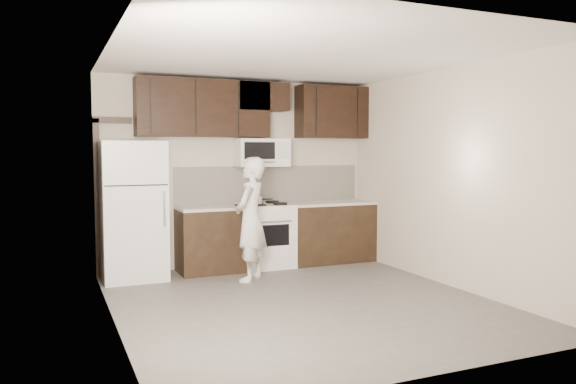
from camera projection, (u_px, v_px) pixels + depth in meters
floor at (302, 302)px, 6.23m from camera, size 4.50×4.50×0.00m
back_wall at (238, 173)px, 8.19m from camera, size 4.00×0.00×4.00m
ceiling at (303, 55)px, 6.03m from camera, size 4.50×4.50×0.00m
counter_run at (284, 234)px, 8.21m from camera, size 2.95×0.64×0.91m
stove at (265, 235)px, 8.09m from camera, size 0.76×0.66×0.94m
backsplash at (270, 184)px, 8.39m from camera, size 2.90×0.02×0.54m
upper_cabinets at (255, 109)px, 8.04m from camera, size 3.48×0.35×0.78m
microwave at (262, 153)px, 8.11m from camera, size 0.76×0.42×0.40m
refrigerator at (133, 211)px, 7.28m from camera, size 0.80×0.76×1.80m
door_trim at (100, 183)px, 7.40m from camera, size 0.50×0.08×2.12m
saucepan at (257, 201)px, 7.84m from camera, size 0.31×0.19×0.17m
baking_tray at (251, 205)px, 7.83m from camera, size 0.39×0.30×0.02m
pizza at (251, 204)px, 7.83m from camera, size 0.27×0.27×0.02m
person at (251, 219)px, 7.21m from camera, size 0.67×0.69×1.60m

